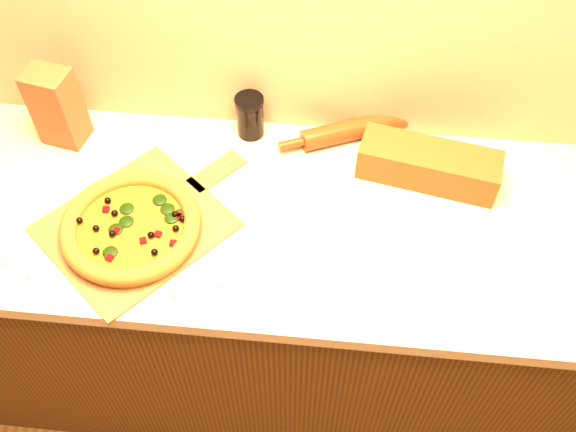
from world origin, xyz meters
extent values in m
cube|color=#43260E|center=(0.00, 1.43, 0.43)|extent=(2.80, 0.65, 0.86)
cube|color=beige|center=(0.00, 1.43, 0.88)|extent=(2.84, 0.68, 0.04)
cube|color=brown|center=(-0.38, 1.35, 0.90)|extent=(0.55, 0.55, 0.01)
cube|color=brown|center=(-0.20, 1.55, 0.90)|extent=(0.15, 0.16, 0.01)
cylinder|color=#A8732A|center=(-0.38, 1.33, 0.92)|extent=(0.33, 0.33, 0.02)
cylinder|color=gold|center=(-0.38, 1.33, 0.93)|extent=(0.27, 0.27, 0.01)
torus|color=brown|center=(-0.38, 1.33, 0.94)|extent=(0.35, 0.35, 0.04)
ellipsoid|color=black|center=(-0.32, 1.36, 0.94)|extent=(0.04, 0.04, 0.01)
sphere|color=black|center=(-0.42, 1.31, 0.94)|extent=(0.02, 0.02, 0.02)
cube|color=#8B0508|center=(-0.36, 1.27, 0.94)|extent=(0.02, 0.02, 0.01)
cylinder|color=#542C0E|center=(0.16, 1.72, 0.93)|extent=(0.30, 0.17, 0.06)
cylinder|color=#542C0E|center=(0.33, 1.79, 0.93)|extent=(0.07, 0.05, 0.03)
cylinder|color=#542C0E|center=(-0.01, 1.65, 0.93)|extent=(0.07, 0.05, 0.03)
cube|color=brown|center=(0.36, 1.59, 0.95)|extent=(0.38, 0.19, 0.10)
cube|color=brown|center=(-0.64, 1.64, 1.01)|extent=(0.13, 0.11, 0.23)
cylinder|color=black|center=(-0.13, 1.71, 0.96)|extent=(0.08, 0.08, 0.11)
cylinder|color=black|center=(-0.13, 1.71, 1.02)|extent=(0.08, 0.08, 0.01)
camera|label=1|loc=(0.10, 0.43, 2.20)|focal=40.00mm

